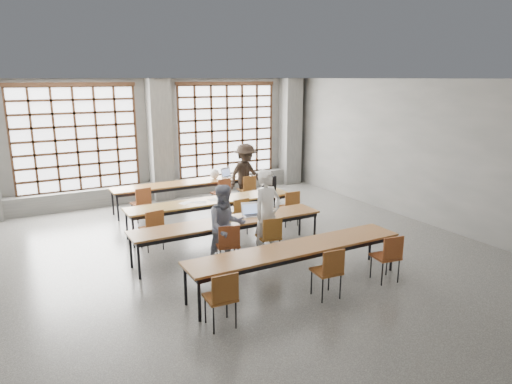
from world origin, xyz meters
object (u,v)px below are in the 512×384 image
Objects in this scene: chair_back_left at (142,201)px; chair_near_left at (222,294)px; desk_row_a at (186,185)px; student_male at (267,215)px; desk_row_d at (298,250)px; student_back at (246,175)px; desk_row_b at (211,203)px; chair_near_mid at (329,268)px; chair_near_right at (388,254)px; chair_mid_right at (290,204)px; chair_mid_centre at (239,212)px; chair_front_right at (270,234)px; laptop_front at (251,212)px; phone at (239,220)px; chair_back_right at (248,187)px; chair_front_left at (228,242)px; chair_back_mid at (222,191)px; green_box at (225,218)px; chair_mid_left at (153,226)px; backpack at (269,184)px; student_female at (226,226)px; plastic_bag at (215,174)px; red_pouch at (220,294)px; laptop_back at (228,175)px; desk_row_c at (229,224)px; mouse at (270,213)px.

chair_near_left is at bearing -93.73° from chair_back_left.
student_male is at bearing -87.83° from desk_row_a.
student_back is (1.65, 5.08, 0.21)m from desk_row_d.
chair_near_mid reaches higher than desk_row_b.
chair_mid_right is at bearing 86.31° from chair_near_right.
chair_mid_centre and chair_front_right have the same top height.
laptop_front is 0.44m from phone.
chair_back_right is 1.00× the size of chair_front_left.
green_box is at bearing -113.58° from chair_back_mid.
chair_back_right is 2.07m from chair_mid_right.
desk_row_b is 1.71m from chair_mid_left.
backpack is at bearing 106.09° from chair_mid_right.
chair_mid_left is at bearing -99.07° from chair_back_left.
student_male reaches higher than student_female.
student_back is 3.78m from phone.
desk_row_a is 9.81× the size of laptop_front.
chair_mid_left is at bearing -161.48° from student_back.
chair_back_right is 1.00× the size of chair_front_right.
chair_mid_centre is 2.84m from plastic_bag.
red_pouch is (-3.35, -5.63, -0.37)m from student_back.
chair_back_left is at bearing 149.55° from backpack.
desk_row_a is at bearing 91.91° from laptop_front.
chair_back_left is 1.00× the size of chair_back_mid.
chair_near_right is 2.96m from phone.
laptop_back is (-0.27, 0.61, -0.08)m from student_back.
plastic_bag is (1.34, 3.74, 0.21)m from desk_row_c.
chair_front_left is 1.42m from mouse.
chair_front_right is 0.70m from phone.
student_female reaches higher than chair_near_right.
desk_row_b is 3.51m from desk_row_d.
chair_front_left is at bearing 61.36° from red_pouch.
chair_mid_right is at bearing 59.21° from desk_row_d.
desk_row_b is 4.55× the size of chair_front_left.
phone is at bearing 99.53° from chair_near_mid.
chair_front_left is 0.75m from phone.
chair_near_left is 0.50× the size of student_back.
chair_mid_left and chair_front_right have the same top height.
chair_back_right is 0.36m from student_back.
laptop_back is (2.72, 0.73, 0.25)m from chair_back_left.
chair_mid_right is 4.84m from red_pouch.
backpack is 5.24m from red_pouch.
backpack reaches higher than laptop_back.
chair_back_right is 3.52× the size of green_box.
chair_near_mid reaches higher than phone.
desk_row_b is at bearing 91.33° from desk_row_d.
chair_back_mid is 1.00× the size of chair_front_left.
red_pouch is at bearing -118.23° from desk_row_c.
chair_mid_right is 2.84m from laptop_back.
chair_back_right and chair_front_right have the same top height.
chair_mid_left is 2.06m from laptop_front.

